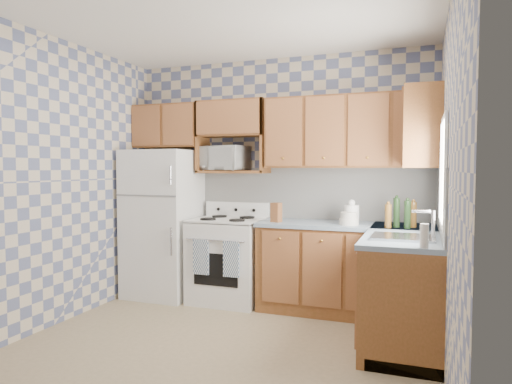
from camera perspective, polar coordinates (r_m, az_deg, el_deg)
floor at (r=3.94m, az=-4.66°, el=-19.02°), size 3.40×3.40×0.00m
back_wall at (r=5.15m, az=2.70°, el=1.59°), size 3.40×0.02×2.70m
right_wall at (r=3.33m, az=22.93°, el=0.58°), size 0.02×3.20×2.70m
backsplash_back at (r=5.04m, az=7.00°, el=-0.17°), size 2.60×0.02×0.56m
backsplash_right at (r=4.13m, az=22.17°, el=-1.06°), size 0.02×1.60×0.56m
refrigerator at (r=5.40m, az=-11.52°, el=-3.84°), size 0.75×0.70×1.68m
stove_body at (r=5.11m, az=-3.52°, el=-8.59°), size 0.76×0.65×0.90m
cooktop at (r=5.04m, az=-3.53°, el=-3.52°), size 0.76×0.65×0.02m
backguard at (r=5.28m, az=-2.35°, el=-2.18°), size 0.76×0.08×0.17m
dish_towel_left at (r=4.85m, az=-6.88°, el=-8.07°), size 0.17×0.02×0.37m
dish_towel_right at (r=4.71m, az=-3.11°, el=-8.39°), size 0.17×0.02×0.37m
base_cabinets_back at (r=4.79m, az=11.19°, el=-9.57°), size 1.75×0.60×0.88m
base_cabinets_right at (r=4.25m, az=17.98°, el=-11.27°), size 0.60×1.60×0.88m
countertop_back at (r=4.70m, az=11.24°, el=-4.10°), size 1.77×0.63×0.04m
countertop_right at (r=4.16m, az=18.01°, el=-5.11°), size 0.63×1.60×0.04m
upper_cabinets_back at (r=4.82m, az=11.61°, el=7.38°), size 1.75×0.33×0.74m
upper_cabinets_fridge at (r=5.55m, az=-10.77°, el=8.05°), size 0.82×0.33×0.50m
upper_cabinets_right at (r=4.59m, az=20.16°, el=7.49°), size 0.33×0.70×0.74m
microwave_shelf at (r=5.16m, az=-2.85°, el=2.53°), size 0.80×0.33×0.03m
microwave at (r=5.20m, az=-3.94°, el=4.22°), size 0.55×0.42×0.28m
sink at (r=3.81m, az=17.91°, el=-5.47°), size 0.48×0.40×0.03m
window at (r=3.77m, az=22.37°, el=2.37°), size 0.02×0.66×0.86m
bottle_0 at (r=4.49m, az=17.15°, el=-2.48°), size 0.06×0.06×0.28m
bottle_1 at (r=4.43m, az=18.40°, el=-2.69°), size 0.06×0.06×0.26m
bottle_2 at (r=4.53m, az=19.06°, el=-2.70°), size 0.06×0.06×0.24m
bottle_3 at (r=4.42m, az=16.18°, el=-2.91°), size 0.06×0.06×0.22m
knife_block at (r=4.72m, az=2.55°, el=-2.56°), size 0.11×0.11×0.20m
electric_kettle at (r=4.68m, az=11.86°, el=-2.74°), size 0.15×0.15×0.19m
food_containers at (r=4.58m, az=11.54°, el=-3.26°), size 0.19×0.19×0.12m
soap_bottle at (r=3.40m, az=20.29°, el=-5.16°), size 0.06×0.06×0.17m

